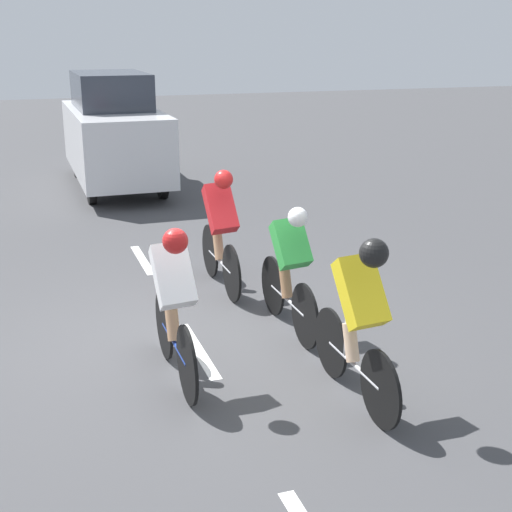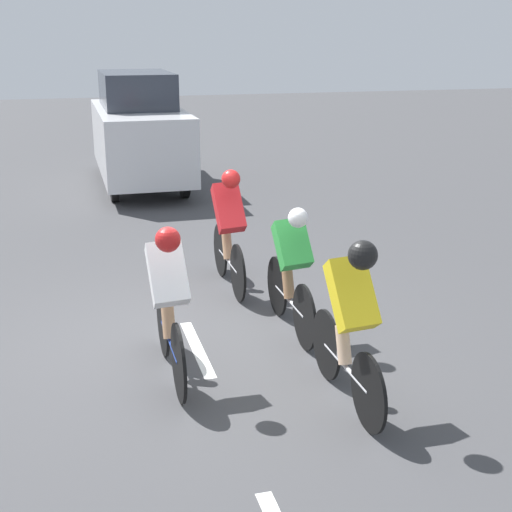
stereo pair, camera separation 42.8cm
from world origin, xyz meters
name	(u,v)px [view 1 (the left image)]	position (x,y,z in m)	size (l,w,h in m)	color
ground_plane	(193,342)	(0.00, 0.00, 0.00)	(60.00, 60.00, 0.00)	#424244
lane_stripe_mid	(198,350)	(0.00, 0.20, 0.00)	(0.12, 1.40, 0.01)	white
lane_stripe_far	(143,260)	(0.00, -3.00, 0.00)	(0.12, 1.40, 0.01)	white
cyclist_white	(174,301)	(0.36, 0.80, 0.80)	(0.35, 1.68, 1.55)	black
cyclist_red	(221,227)	(-0.73, -1.45, 0.82)	(0.35, 1.68, 1.58)	black
cyclist_yellow	(360,315)	(-1.04, 1.71, 0.84)	(0.35, 1.63, 1.57)	black
cyclist_green	(290,267)	(-1.06, 0.06, 0.75)	(0.35, 1.65, 1.45)	black
support_car	(114,132)	(-0.40, -8.23, 1.15)	(1.70, 4.50, 2.33)	black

